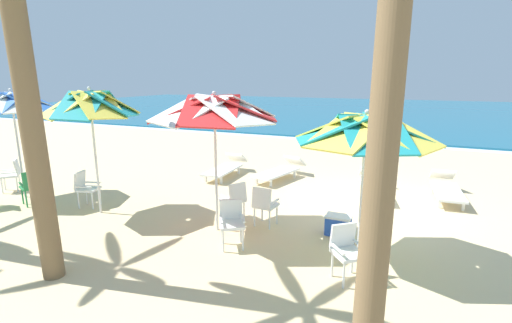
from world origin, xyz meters
name	(u,v)px	position (x,y,z in m)	size (l,w,h in m)	color
ground_plane	(367,207)	(0.00, 0.00, 0.00)	(80.00, 80.00, 0.00)	beige
sea	(408,111)	(0.00, 27.52, 0.05)	(80.00, 36.00, 0.10)	#19607F
surf_foam	(394,145)	(0.00, 9.22, 0.01)	(80.00, 0.70, 0.01)	white
beach_umbrella_0	(366,130)	(0.19, -2.67, 2.22)	(2.39, 2.39, 2.56)	silver
plastic_chair_0	(347,249)	(0.13, -3.51, 0.50)	(0.63, 0.63, 0.87)	white
beach_umbrella_1	(215,109)	(-2.63, -2.66, 2.46)	(2.56, 2.56, 2.81)	silver
plastic_chair_1	(264,204)	(-1.82, -2.09, 0.50)	(0.47, 0.50, 0.87)	white
plastic_chair_2	(234,199)	(-2.54, -2.05, 0.50)	(0.61, 0.60, 0.87)	white
plastic_chair_3	(232,220)	(-2.02, -3.19, 0.50)	(0.61, 0.63, 0.87)	white
beach_umbrella_2	(91,106)	(-5.59, -2.88, 2.46)	(2.06, 2.06, 2.87)	silver
plastic_chair_4	(86,187)	(-6.22, -2.69, 0.50)	(0.57, 0.55, 0.87)	white
beach_umbrella_3	(12,103)	(-8.30, -2.80, 2.44)	(2.16, 2.16, 2.79)	silver
plastic_chair_6	(32,185)	(-7.51, -3.13, 0.50)	(0.59, 0.57, 0.87)	#2D8C4C
plastic_chair_7	(12,173)	(-9.10, -2.54, 0.50)	(0.63, 0.63, 0.87)	white
sun_lounger_0	(447,188)	(1.77, 1.46, 0.28)	(0.81, 2.19, 0.62)	white
sun_lounger_1	(373,184)	(0.01, 1.07, 0.28)	(1.06, 2.23, 0.62)	white
sun_lounger_2	(280,170)	(-2.79, 1.51, 0.28)	(1.12, 2.23, 0.62)	white
sun_lounger_3	(226,167)	(-4.49, 1.18, 0.28)	(0.72, 2.17, 0.62)	white
palm_tree_1	(24,74)	(-4.08, -5.34, 3.10)	(2.90, 2.98, 5.08)	brown
cooler_box	(338,225)	(-0.31, -1.90, 0.20)	(0.50, 0.34, 0.40)	blue
beachgoer_seated	(397,144)	(0.18, 7.83, 0.29)	(0.30, 0.93, 0.92)	yellow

